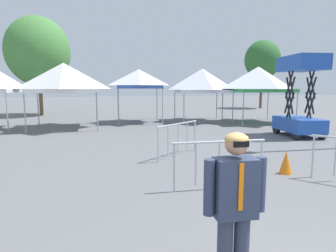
# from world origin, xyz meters

# --- Properties ---
(canopy_tent_far_left) EXTENTS (3.61, 3.61, 3.51)m
(canopy_tent_far_left) POSITION_xyz_m (-3.74, 14.60, 2.72)
(canopy_tent_far_left) COLOR #9E9EA3
(canopy_tent_far_left) RESTS_ON ground
(canopy_tent_behind_left) EXTENTS (2.91, 2.91, 3.34)m
(canopy_tent_behind_left) POSITION_xyz_m (0.51, 16.33, 2.74)
(canopy_tent_behind_left) COLOR #9E9EA3
(canopy_tent_behind_left) RESTS_ON ground
(canopy_tent_center) EXTENTS (3.43, 3.43, 3.41)m
(canopy_tent_center) POSITION_xyz_m (4.59, 15.98, 2.64)
(canopy_tent_center) COLOR #9E9EA3
(canopy_tent_center) RESTS_ON ground
(canopy_tent_behind_right) EXTENTS (3.69, 3.69, 3.49)m
(canopy_tent_behind_right) POSITION_xyz_m (7.76, 14.55, 2.71)
(canopy_tent_behind_right) COLOR #9E9EA3
(canopy_tent_behind_right) RESTS_ON ground
(scissor_lift) EXTENTS (1.67, 2.46, 3.60)m
(scissor_lift) POSITION_xyz_m (6.93, 9.47, 1.12)
(scissor_lift) COLOR black
(scissor_lift) RESTS_ON ground
(person_foreground) EXTENTS (0.65, 0.27, 1.78)m
(person_foreground) POSITION_xyz_m (-0.45, 0.80, 1.03)
(person_foreground) COLOR #33384C
(person_foreground) RESTS_ON ground
(tree_behind_tents_center) EXTENTS (3.70, 3.70, 7.16)m
(tree_behind_tents_center) POSITION_xyz_m (14.82, 25.95, 5.10)
(tree_behind_tents_center) COLOR brown
(tree_behind_tents_center) RESTS_ON ground
(tree_behind_tents_right) EXTENTS (4.83, 4.83, 7.64)m
(tree_behind_tents_right) POSITION_xyz_m (-6.55, 22.55, 4.98)
(tree_behind_tents_right) COLOR brown
(tree_behind_tents_right) RESTS_ON ground
(crowd_barrier_mid_lot) EXTENTS (2.10, 0.12, 1.08)m
(crowd_barrier_mid_lot) POSITION_xyz_m (0.71, 3.90, 0.75)
(crowd_barrier_mid_lot) COLOR #B7BABF
(crowd_barrier_mid_lot) RESTS_ON ground
(crowd_barrier_near_person) EXTENTS (1.66, 1.36, 1.08)m
(crowd_barrier_near_person) POSITION_xyz_m (0.61, 7.01, 0.75)
(crowd_barrier_near_person) COLOR #B7BABF
(crowd_barrier_near_person) RESTS_ON ground
(traffic_cone_lot_center) EXTENTS (0.32, 0.32, 0.59)m
(traffic_cone_lot_center) POSITION_xyz_m (2.84, 4.56, 0.30)
(traffic_cone_lot_center) COLOR orange
(traffic_cone_lot_center) RESTS_ON ground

